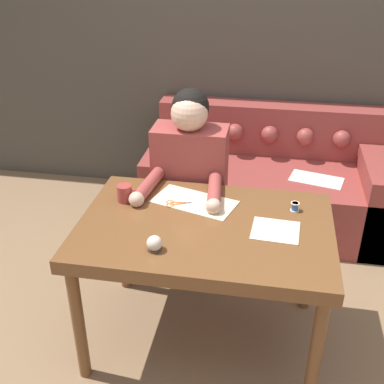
{
  "coord_description": "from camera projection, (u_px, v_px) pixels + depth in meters",
  "views": [
    {
      "loc": [
        0.14,
        -1.9,
        1.98
      ],
      "look_at": [
        -0.23,
        0.16,
        0.84
      ],
      "focal_mm": 45.0,
      "sensor_mm": 36.0,
      "label": 1
    }
  ],
  "objects": [
    {
      "name": "wall_back",
      "position": [
        262.0,
        35.0,
        3.56
      ],
      "size": [
        8.0,
        0.06,
        2.6
      ],
      "color": "#474238",
      "rests_on": "ground_plane"
    },
    {
      "name": "dining_table",
      "position": [
        205.0,
        238.0,
        2.35
      ],
      "size": [
        1.22,
        0.82,
        0.74
      ],
      "color": "brown",
      "rests_on": "ground_plane"
    },
    {
      "name": "ground_plane",
      "position": [
        228.0,
        345.0,
        2.61
      ],
      "size": [
        16.0,
        16.0,
        0.0
      ],
      "primitive_type": "plane",
      "color": "#846647"
    },
    {
      "name": "pattern_paper_main",
      "position": [
        194.0,
        202.0,
        2.5
      ],
      "size": [
        0.47,
        0.33,
        0.0
      ],
      "color": "beige",
      "rests_on": "dining_table"
    },
    {
      "name": "pattern_paper_offcut",
      "position": [
        275.0,
        230.0,
        2.26
      ],
      "size": [
        0.23,
        0.21,
        0.0
      ],
      "color": "beige",
      "rests_on": "dining_table"
    },
    {
      "name": "scissors",
      "position": [
        181.0,
        203.0,
        2.48
      ],
      "size": [
        0.25,
        0.12,
        0.01
      ],
      "color": "silver",
      "rests_on": "dining_table"
    },
    {
      "name": "couch",
      "position": [
        266.0,
        183.0,
        3.64
      ],
      "size": [
        1.71,
        0.88,
        0.82
      ],
      "color": "brown",
      "rests_on": "ground_plane"
    },
    {
      "name": "pin_cushion",
      "position": [
        154.0,
        244.0,
        2.11
      ],
      "size": [
        0.07,
        0.07,
        0.07
      ],
      "color": "#4C3828",
      "rests_on": "dining_table"
    },
    {
      "name": "thread_spool",
      "position": [
        295.0,
        207.0,
        2.41
      ],
      "size": [
        0.04,
        0.04,
        0.05
      ],
      "color": "#3366B2",
      "rests_on": "dining_table"
    },
    {
      "name": "person",
      "position": [
        190.0,
        189.0,
        2.86
      ],
      "size": [
        0.48,
        0.62,
        1.23
      ],
      "color": "#33281E",
      "rests_on": "ground_plane"
    },
    {
      "name": "mug",
      "position": [
        125.0,
        193.0,
        2.49
      ],
      "size": [
        0.11,
        0.08,
        0.09
      ],
      "color": "#9E3833",
      "rests_on": "dining_table"
    }
  ]
}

